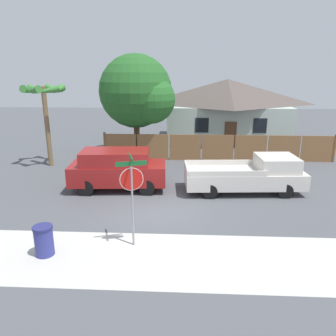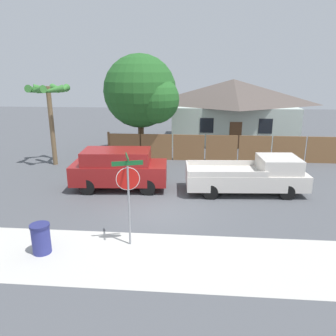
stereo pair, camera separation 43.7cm
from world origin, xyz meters
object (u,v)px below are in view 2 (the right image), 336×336
(oak_tree, at_px, (143,93))
(stop_sign, at_px, (128,185))
(palm_tree, at_px, (49,97))
(orange_pickup, at_px, (251,176))
(house, at_px, (232,109))
(trash_bin, at_px, (41,238))
(red_suv, at_px, (119,168))

(oak_tree, distance_m, stop_sign, 12.62)
(palm_tree, relative_size, stop_sign, 1.58)
(orange_pickup, bearing_deg, stop_sign, -135.75)
(house, xyz_separation_m, trash_bin, (-7.81, -18.75, -2.10))
(house, height_order, red_suv, house)
(red_suv, bearing_deg, trash_bin, -104.41)
(oak_tree, relative_size, stop_sign, 2.19)
(palm_tree, distance_m, orange_pickup, 12.52)
(house, relative_size, stop_sign, 3.35)
(orange_pickup, height_order, stop_sign, stop_sign)
(house, xyz_separation_m, red_suv, (-6.68, -12.63, -1.54))
(palm_tree, bearing_deg, stop_sign, -54.86)
(red_suv, bearing_deg, palm_tree, 137.36)
(house, distance_m, oak_tree, 8.75)
(oak_tree, xyz_separation_m, palm_tree, (-5.17, -3.00, -0.05))
(red_suv, distance_m, trash_bin, 6.24)
(palm_tree, relative_size, orange_pickup, 0.85)
(red_suv, bearing_deg, oak_tree, 84.72)
(orange_pickup, bearing_deg, palm_tree, 156.76)
(oak_tree, xyz_separation_m, stop_sign, (1.42, -12.37, -2.11))
(palm_tree, xyz_separation_m, trash_bin, (3.88, -10.13, -3.67))
(palm_tree, height_order, red_suv, palm_tree)
(house, xyz_separation_m, stop_sign, (-5.10, -17.98, -0.49))
(palm_tree, distance_m, stop_sign, 11.63)
(stop_sign, xyz_separation_m, trash_bin, (-2.71, -0.76, -1.60))
(oak_tree, bearing_deg, trash_bin, -95.62)
(oak_tree, distance_m, red_suv, 7.69)
(palm_tree, height_order, orange_pickup, palm_tree)
(red_suv, bearing_deg, stop_sign, -77.47)
(red_suv, bearing_deg, orange_pickup, -3.75)
(palm_tree, relative_size, trash_bin, 4.94)
(trash_bin, bearing_deg, orange_pickup, 39.23)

